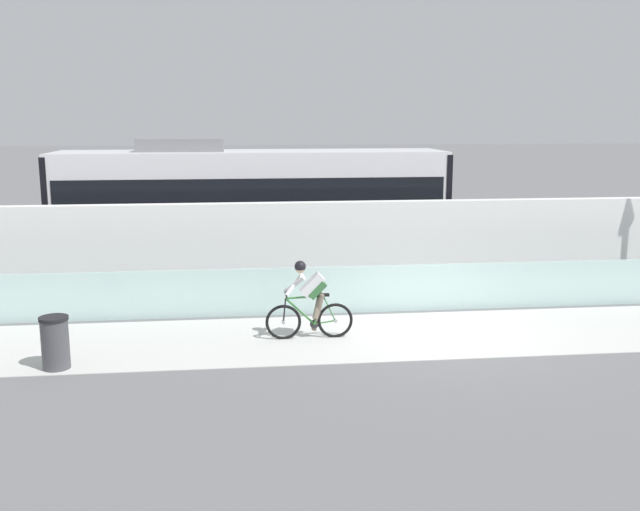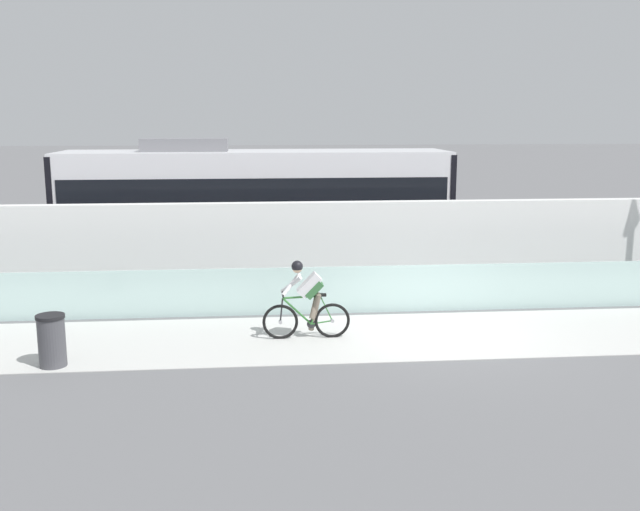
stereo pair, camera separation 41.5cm
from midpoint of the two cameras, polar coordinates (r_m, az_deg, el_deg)
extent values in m
plane|color=slate|center=(15.16, 10.18, -6.18)|extent=(200.00, 200.00, 0.00)
cube|color=silver|center=(15.16, 10.18, -6.16)|extent=(32.00, 3.20, 0.01)
cube|color=silver|center=(16.75, 8.58, -2.57)|extent=(32.00, 0.05, 1.08)
cube|color=white|center=(18.33, 7.31, 0.64)|extent=(32.00, 0.36, 2.34)
cube|color=#595654|center=(20.94, 5.77, -1.29)|extent=(32.00, 0.08, 0.01)
cube|color=#595654|center=(22.32, 5.08, -0.51)|extent=(32.00, 0.08, 0.01)
cube|color=silver|center=(20.96, -4.49, 4.00)|extent=(11.00, 2.50, 3.10)
cube|color=black|center=(20.92, -4.50, 4.95)|extent=(10.56, 2.54, 1.04)
cube|color=red|center=(21.17, -4.43, 0.32)|extent=(10.78, 2.53, 0.28)
cube|color=slate|center=(20.89, -10.06, 8.61)|extent=(2.40, 1.10, 0.36)
cube|color=#232326|center=(21.45, -13.87, -0.29)|extent=(1.40, 1.88, 0.20)
cylinder|color=black|center=(20.77, -14.15, -0.84)|extent=(0.60, 0.10, 0.60)
cylinder|color=black|center=(22.16, -13.59, -0.09)|extent=(0.60, 0.10, 0.60)
cube|color=#232326|center=(21.53, 4.98, 0.03)|extent=(1.40, 1.88, 0.20)
cylinder|color=black|center=(20.85, 5.32, -0.50)|extent=(0.60, 0.10, 0.60)
cylinder|color=black|center=(22.24, 4.65, 0.23)|extent=(0.60, 0.10, 0.60)
cube|color=black|center=(21.59, -19.13, 3.64)|extent=(0.16, 2.54, 2.94)
cube|color=black|center=(21.72, 10.08, 4.11)|extent=(0.16, 2.54, 2.94)
torus|color=black|center=(14.55, -2.33, -5.27)|extent=(0.72, 0.06, 0.72)
cylinder|color=#99999E|center=(14.55, -2.33, -5.27)|extent=(0.07, 0.10, 0.07)
torus|color=black|center=(14.64, 1.79, -5.16)|extent=(0.72, 0.06, 0.72)
cylinder|color=#99999E|center=(14.64, 1.79, -5.16)|extent=(0.07, 0.10, 0.07)
cylinder|color=#337233|center=(14.51, -1.00, -4.42)|extent=(0.60, 0.04, 0.58)
cylinder|color=#337233|center=(14.54, 0.48, -4.33)|extent=(0.22, 0.04, 0.59)
cylinder|color=#337233|center=(14.44, -0.65, -3.30)|extent=(0.76, 0.04, 0.07)
cylinder|color=#337233|center=(14.62, 0.96, -5.30)|extent=(0.43, 0.03, 0.09)
cylinder|color=#337233|center=(14.55, 1.32, -4.19)|extent=(0.27, 0.02, 0.53)
cylinder|color=black|center=(14.49, -2.24, -4.33)|extent=(0.08, 0.03, 0.49)
cube|color=black|center=(14.47, 0.84, -3.14)|extent=(0.24, 0.10, 0.05)
cylinder|color=black|center=(14.40, -2.15, -3.01)|extent=(0.03, 0.58, 0.03)
cylinder|color=#262628|center=(14.61, 0.13, -5.44)|extent=(0.18, 0.02, 0.18)
cube|color=silver|center=(14.40, -0.03, -2.33)|extent=(0.50, 0.28, 0.51)
cube|color=#336638|center=(14.43, 0.34, -2.67)|extent=(0.38, 0.30, 0.38)
sphere|color=beige|center=(14.30, -0.98, -1.00)|extent=(0.20, 0.20, 0.20)
sphere|color=black|center=(14.30, -0.99, -0.86)|extent=(0.23, 0.23, 0.23)
cylinder|color=silver|center=(14.37, -1.45, -2.32)|extent=(0.44, 0.41, 0.41)
cylinder|color=silver|center=(14.37, -1.45, -2.32)|extent=(0.44, 0.41, 0.41)
cylinder|color=#726656|center=(14.55, 0.41, -4.50)|extent=(0.29, 0.33, 0.80)
cylinder|color=#726656|center=(14.51, 0.41, -3.97)|extent=(0.29, 0.33, 0.54)
cylinder|color=#47474C|center=(13.75, -19.60, -6.49)|extent=(0.48, 0.48, 0.90)
cylinder|color=black|center=(13.62, -19.73, -4.56)|extent=(0.51, 0.51, 0.06)
camera|label=1|loc=(0.21, -89.29, 0.14)|focal=40.52mm
camera|label=2|loc=(0.21, 90.71, -0.14)|focal=40.52mm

